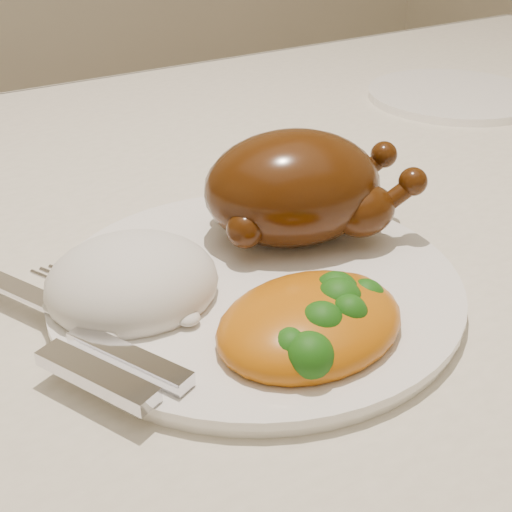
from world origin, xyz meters
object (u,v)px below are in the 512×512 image
side_plate (453,95)px  roast_chicken (298,188)px  dinner_plate (256,288)px  dining_table (279,331)px

side_plate → roast_chicken: roast_chicken is taller
dinner_plate → side_plate: 0.52m
dining_table → dinner_plate: size_ratio=5.62×
dining_table → dinner_plate: dinner_plate is taller
dining_table → dinner_plate: bearing=-133.8°
dinner_plate → roast_chicken: 0.09m
dinner_plate → roast_chicken: size_ratio=1.58×
dinner_plate → side_plate: bearing=29.5°
dining_table → side_plate: bearing=25.6°
dining_table → dinner_plate: 0.15m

